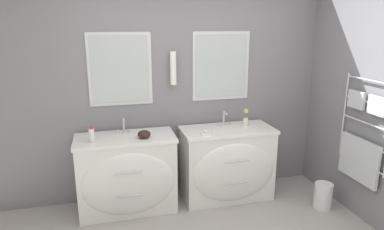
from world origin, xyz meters
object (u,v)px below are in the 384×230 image
at_px(flower_vase, 246,118).
at_px(vanity_right, 228,163).
at_px(vanity_left, 127,174).
at_px(amenity_bowl, 144,134).
at_px(toiletry_bottle, 92,135).
at_px(waste_bin, 323,195).

bearing_deg(flower_vase, vanity_right, -161.12).
xyz_separation_m(vanity_left, amenity_bowl, (0.19, -0.06, 0.45)).
height_order(toiletry_bottle, amenity_bowl, toiletry_bottle).
bearing_deg(vanity_right, amenity_bowl, -176.31).
distance_m(vanity_left, toiletry_bottle, 0.59).
xyz_separation_m(amenity_bowl, flower_vase, (1.20, 0.14, 0.05)).
bearing_deg(amenity_bowl, vanity_left, 162.12).
relative_size(amenity_bowl, flower_vase, 0.67).
bearing_deg(waste_bin, amenity_bowl, 167.04).
xyz_separation_m(toiletry_bottle, flower_vase, (1.73, 0.13, 0.01)).
xyz_separation_m(vanity_right, amenity_bowl, (-0.96, -0.06, 0.45)).
distance_m(amenity_bowl, waste_bin, 2.10).
height_order(vanity_left, flower_vase, flower_vase).
distance_m(toiletry_bottle, flower_vase, 1.73).
bearing_deg(vanity_right, flower_vase, 18.88).
xyz_separation_m(amenity_bowl, waste_bin, (1.92, -0.44, -0.74)).
xyz_separation_m(vanity_right, toiletry_bottle, (-1.49, -0.05, 0.49)).
bearing_deg(vanity_left, amenity_bowl, -17.88).
distance_m(vanity_right, flower_vase, 0.56).
relative_size(toiletry_bottle, waste_bin, 0.55).
height_order(amenity_bowl, waste_bin, amenity_bowl).
distance_m(vanity_right, amenity_bowl, 1.07).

